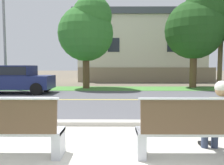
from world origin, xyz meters
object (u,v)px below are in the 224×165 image
bench_right (200,130)px  seated_person_olive (218,115)px  car_navy_near (13,78)px  streetlamp (6,25)px  shade_tree_far_left (87,29)px  shade_tree_left (197,25)px

bench_right → seated_person_olive: 0.46m
seated_person_olive → car_navy_near: 11.10m
bench_right → streetlamp: (-8.40, 10.85, 3.73)m
shade_tree_far_left → streetlamp: bearing=-176.8°
shade_tree_left → seated_person_olive: bearing=-109.1°
bench_right → shade_tree_far_left: size_ratio=0.33×
car_navy_near → streetlamp: (-1.45, 2.33, 3.34)m
car_navy_near → streetlamp: bearing=121.8°
bench_right → shade_tree_left: (4.35, 11.70, 3.84)m
car_navy_near → streetlamp: streetlamp is taller
streetlamp → bench_right: bearing=-52.3°
shade_tree_far_left → bench_right: bearing=-74.5°
shade_tree_far_left → shade_tree_left: shade_tree_left is taller
bench_right → shade_tree_far_left: (-3.10, 11.15, 3.48)m
streetlamp → car_navy_near: bearing=-58.2°
shade_tree_far_left → shade_tree_left: bearing=4.2°
streetlamp → shade_tree_far_left: size_ratio=1.21×
bench_right → streetlamp: streetlamp is taller
bench_right → seated_person_olive: seated_person_olive is taller
seated_person_olive → car_navy_near: bearing=131.2°
shade_tree_far_left → car_navy_near: bearing=-145.7°
shade_tree_far_left → shade_tree_left: size_ratio=0.92×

